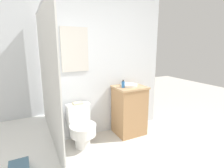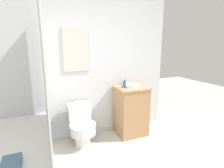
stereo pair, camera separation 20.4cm
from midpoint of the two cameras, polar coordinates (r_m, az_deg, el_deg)
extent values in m
cube|color=silver|center=(2.89, -9.95, 6.10)|extent=(3.34, 0.05, 2.50)
cube|color=beige|center=(2.84, -9.46, 11.03)|extent=(0.43, 0.02, 0.68)
cube|color=silver|center=(2.84, -9.44, 11.03)|extent=(0.40, 0.01, 0.65)
cube|color=white|center=(2.39, -25.49, -22.00)|extent=(0.68, 1.58, 0.51)
cube|color=silver|center=(2.05, -18.27, -1.67)|extent=(0.01, 1.45, 1.74)
cylinder|color=#B7B7BC|center=(2.04, -20.10, 23.39)|extent=(0.02, 1.45, 0.02)
cube|color=slate|center=(1.84, -27.14, -22.59)|extent=(0.16, 0.24, 0.07)
cylinder|color=white|center=(2.93, -7.49, -17.31)|extent=(0.23, 0.23, 0.22)
cylinder|color=white|center=(2.80, -7.33, -14.54)|extent=(0.39, 0.39, 0.14)
cylinder|color=white|center=(2.76, -7.38, -13.06)|extent=(0.40, 0.40, 0.02)
cube|color=white|center=(2.94, -8.61, -9.92)|extent=(0.35, 0.15, 0.36)
cube|color=white|center=(2.87, -8.74, -6.39)|extent=(0.37, 0.16, 0.02)
cube|color=#AD7F51|center=(3.16, 8.10, -8.87)|extent=(0.50, 0.44, 0.84)
cube|color=tan|center=(3.03, 8.35, -1.18)|extent=(0.53, 0.47, 0.03)
cylinder|color=white|center=(3.04, 8.18, -0.46)|extent=(0.29, 0.29, 0.04)
cylinder|color=silver|center=(3.17, 6.67, 0.95)|extent=(0.02, 0.02, 0.13)
cylinder|color=#2D6BB2|center=(2.93, 6.12, -0.25)|extent=(0.05, 0.05, 0.11)
cylinder|color=black|center=(2.91, 6.15, 1.01)|extent=(0.02, 0.02, 0.02)
cube|color=beige|center=(2.87, -8.75, -5.97)|extent=(0.16, 0.13, 0.02)
camera|label=1|loc=(0.10, -87.77, 0.49)|focal=28.00mm
camera|label=2|loc=(0.10, 92.23, -0.49)|focal=28.00mm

